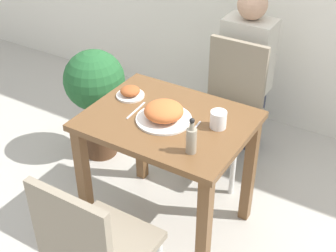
# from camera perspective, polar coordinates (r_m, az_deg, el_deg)

# --- Properties ---
(ground_plane) EXTENTS (16.00, 16.00, 0.00)m
(ground_plane) POSITION_cam_1_polar(r_m,az_deg,el_deg) (2.94, 0.00, -11.58)
(ground_plane) COLOR #B7B2A8
(dining_table) EXTENTS (0.86, 0.67, 0.76)m
(dining_table) POSITION_cam_1_polar(r_m,az_deg,el_deg) (2.54, 0.00, -1.77)
(dining_table) COLOR brown
(dining_table) RESTS_ON ground_plane
(chair_near) EXTENTS (0.42, 0.42, 0.90)m
(chair_near) POSITION_cam_1_polar(r_m,az_deg,el_deg) (2.15, -9.17, -14.37)
(chair_near) COLOR gray
(chair_near) RESTS_ON ground_plane
(chair_far) EXTENTS (0.42, 0.42, 0.90)m
(chair_far) POSITION_cam_1_polar(r_m,az_deg,el_deg) (3.11, 7.33, 2.90)
(chair_far) COLOR gray
(chair_far) RESTS_ON ground_plane
(food_plate) EXTENTS (0.29, 0.29, 0.10)m
(food_plate) POSITION_cam_1_polar(r_m,az_deg,el_deg) (2.42, -0.51, 1.62)
(food_plate) COLOR white
(food_plate) RESTS_ON dining_table
(side_plate) EXTENTS (0.16, 0.16, 0.06)m
(side_plate) POSITION_cam_1_polar(r_m,az_deg,el_deg) (2.65, -4.63, 4.11)
(side_plate) COLOR white
(side_plate) RESTS_ON dining_table
(drink_cup) EXTENTS (0.08, 0.08, 0.09)m
(drink_cup) POSITION_cam_1_polar(r_m,az_deg,el_deg) (2.37, 6.16, 0.79)
(drink_cup) COLOR white
(drink_cup) RESTS_ON dining_table
(sauce_bottle) EXTENTS (0.05, 0.05, 0.19)m
(sauce_bottle) POSITION_cam_1_polar(r_m,az_deg,el_deg) (2.17, 2.87, -1.62)
(sauce_bottle) COLOR gray
(sauce_bottle) RESTS_ON dining_table
(fork_utensil) EXTENTS (0.02, 0.19, 0.00)m
(fork_utensil) POSITION_cam_1_polar(r_m,az_deg,el_deg) (2.52, -3.94, 1.91)
(fork_utensil) COLOR silver
(fork_utensil) RESTS_ON dining_table
(spoon_utensil) EXTENTS (0.02, 0.17, 0.00)m
(spoon_utensil) POSITION_cam_1_polar(r_m,az_deg,el_deg) (2.37, 3.15, -0.44)
(spoon_utensil) COLOR silver
(spoon_utensil) RESTS_ON dining_table
(potted_plant_left) EXTENTS (0.42, 0.42, 0.81)m
(potted_plant_left) POSITION_cam_1_polar(r_m,az_deg,el_deg) (3.23, -8.86, 4.28)
(potted_plant_left) COLOR #51331E
(potted_plant_left) RESTS_ON ground_plane
(person_figure) EXTENTS (0.34, 0.22, 1.17)m
(person_figure) POSITION_cam_1_polar(r_m,az_deg,el_deg) (3.35, 9.44, 6.47)
(person_figure) COLOR #2D3347
(person_figure) RESTS_ON ground_plane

